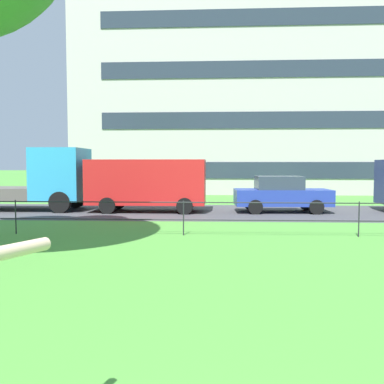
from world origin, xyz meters
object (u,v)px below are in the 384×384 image
apartment_building_background (276,62)px  car_blue_far_left (281,194)px  flatbed_truck_right (29,183)px  panel_van_center (148,182)px

apartment_building_background → car_blue_far_left: bearing=-96.9°
flatbed_truck_right → panel_van_center: flatbed_truck_right is taller
flatbed_truck_right → apartment_building_background: (13.07, 15.75, 8.90)m
flatbed_truck_right → apartment_building_background: apartment_building_background is taller
panel_van_center → apartment_building_background: 19.91m
car_blue_far_left → flatbed_truck_right: bearing=178.7°
car_blue_far_left → apartment_building_background: size_ratio=0.14×
panel_van_center → car_blue_far_left: panel_van_center is taller
flatbed_truck_right → apartment_building_background: 22.32m
flatbed_truck_right → car_blue_far_left: (11.12, -0.26, -0.44)m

